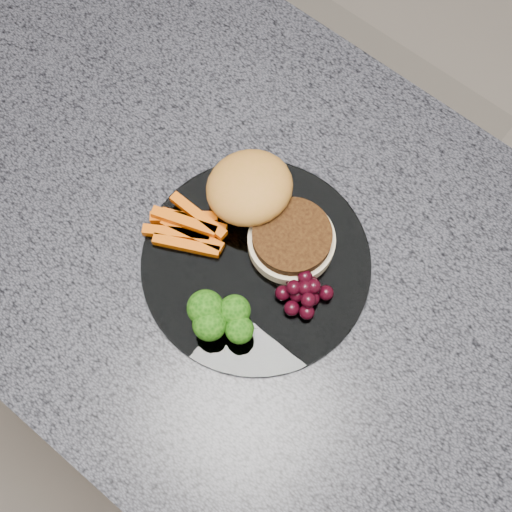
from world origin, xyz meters
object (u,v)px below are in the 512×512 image
at_px(island_cabinet, 297,379).
at_px(burger, 264,208).
at_px(grape_bunch, 304,292).
at_px(plate, 256,263).

xyz_separation_m(island_cabinet, burger, (-0.11, 0.04, 0.50)).
distance_m(island_cabinet, grape_bunch, 0.49).
xyz_separation_m(island_cabinet, grape_bunch, (-0.02, -0.01, 0.49)).
bearing_deg(burger, island_cabinet, -12.69).
height_order(plate, burger, burger).
bearing_deg(plate, grape_bunch, 1.49).
xyz_separation_m(island_cabinet, plate, (-0.08, -0.01, 0.47)).
height_order(burger, grape_bunch, burger).
distance_m(island_cabinet, burger, 0.51).
xyz_separation_m(plate, burger, (-0.03, 0.05, 0.03)).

